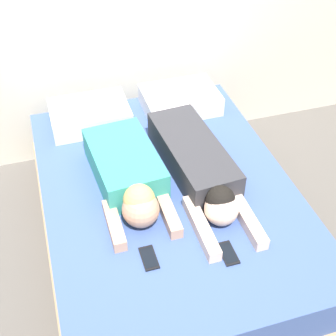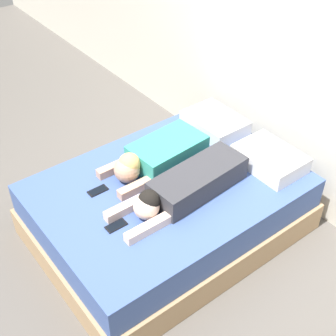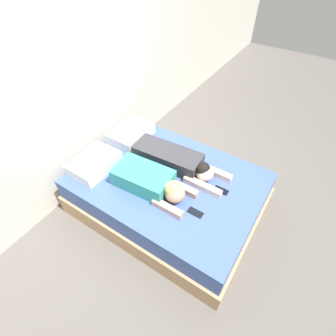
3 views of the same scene
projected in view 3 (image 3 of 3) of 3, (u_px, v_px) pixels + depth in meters
name	position (u px, v px, depth m)	size (l,w,h in m)	color
ground_plane	(168.00, 206.00, 3.30)	(12.00, 12.00, 0.00)	#5B5651
wall_back	(76.00, 85.00, 2.85)	(12.00, 0.06, 2.60)	beige
bed	(168.00, 193.00, 3.12)	(1.54, 2.09, 0.53)	tan
pillow_head_left	(94.00, 163.00, 2.99)	(0.54, 0.39, 0.14)	white
pillow_head_right	(131.00, 134.00, 3.39)	(0.54, 0.39, 0.14)	white
person_left	(152.00, 182.00, 2.75)	(0.41, 0.90, 0.24)	teal
person_right	(177.00, 161.00, 2.99)	(0.37, 1.16, 0.22)	#333338
cell_phone_left	(195.00, 212.00, 2.59)	(0.08, 0.15, 0.01)	black
cell_phone_right	(221.00, 190.00, 2.79)	(0.08, 0.15, 0.01)	black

